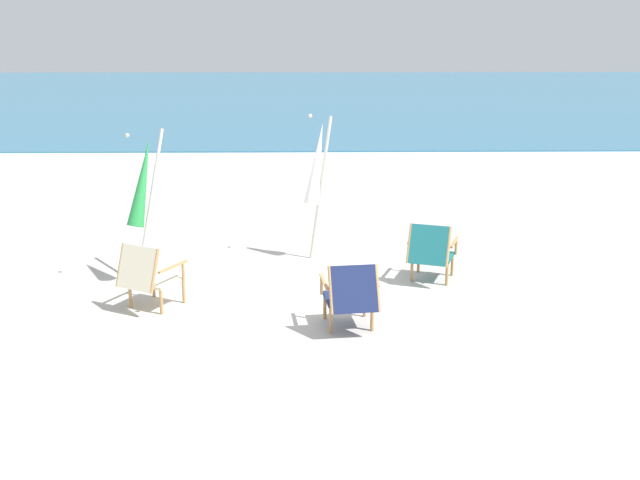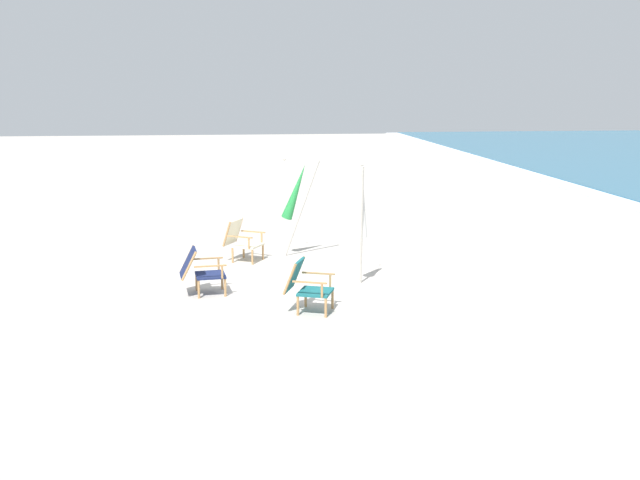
% 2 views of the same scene
% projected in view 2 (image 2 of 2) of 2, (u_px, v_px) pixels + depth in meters
% --- Properties ---
extents(ground_plane, '(80.00, 80.00, 0.00)m').
position_uv_depth(ground_plane, '(275.00, 280.00, 13.32)').
color(ground_plane, '#B2AAA0').
extents(beach_chair_front_left, '(0.78, 0.85, 0.81)m').
position_uv_depth(beach_chair_front_left, '(306.00, 284.00, 11.42)').
color(beach_chair_front_left, '#196066').
rests_on(beach_chair_front_left, ground).
extents(beach_chair_far_center, '(0.82, 0.86, 0.82)m').
position_uv_depth(beach_chair_far_center, '(241.00, 239.00, 14.75)').
color(beach_chair_far_center, beige).
rests_on(beach_chair_far_center, ground).
extents(beach_chair_back_left, '(0.66, 0.80, 0.79)m').
position_uv_depth(beach_chair_back_left, '(200.00, 269.00, 12.36)').
color(beach_chair_back_left, '#19234C').
rests_on(beach_chair_back_left, ground).
extents(umbrella_furled_white, '(0.42, 0.26, 2.11)m').
position_uv_depth(umbrella_furled_white, '(362.00, 206.00, 12.80)').
color(umbrella_furled_white, '#B7B2A8').
rests_on(umbrella_furled_white, ground).
extents(umbrella_furled_green, '(0.47, 0.79, 2.01)m').
position_uv_depth(umbrella_furled_green, '(296.00, 193.00, 14.93)').
color(umbrella_furled_green, '#B7B2A8').
rests_on(umbrella_furled_green, ground).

